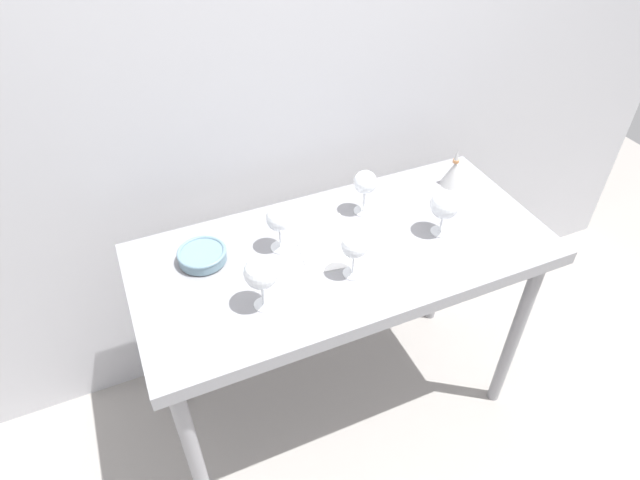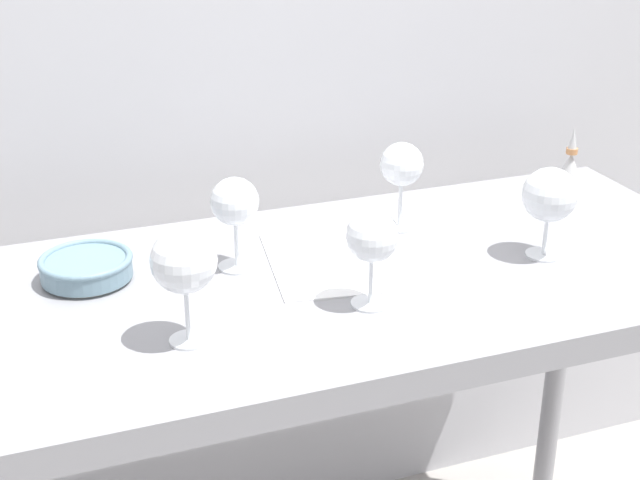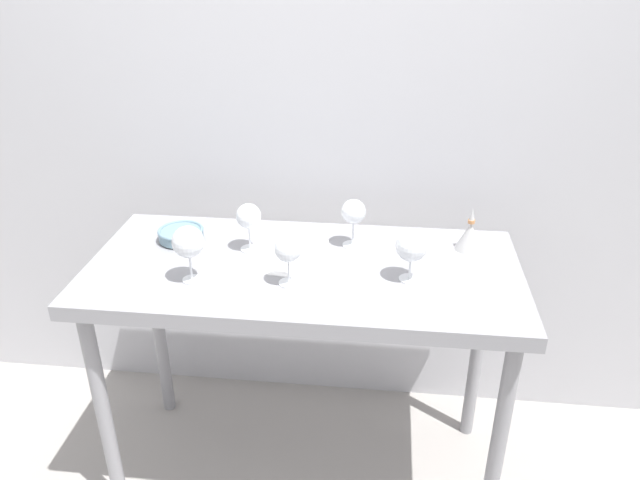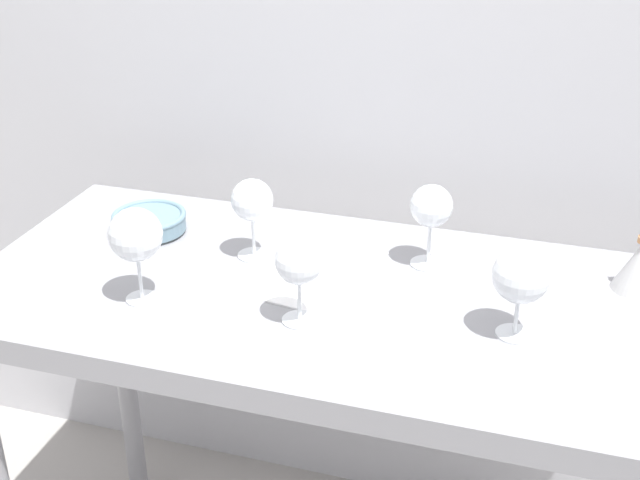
% 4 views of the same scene
% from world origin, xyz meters
% --- Properties ---
extents(ground_plane, '(6.00, 6.00, 0.00)m').
position_xyz_m(ground_plane, '(0.00, 0.00, 0.00)').
color(ground_plane, '#99948F').
extents(back_wall, '(3.80, 0.04, 2.60)m').
position_xyz_m(back_wall, '(0.00, 0.49, 1.30)').
color(back_wall, '#BCBCC2').
rests_on(back_wall, ground_plane).
extents(steel_counter, '(1.40, 0.65, 0.90)m').
position_xyz_m(steel_counter, '(0.00, -0.01, 0.79)').
color(steel_counter, gray).
rests_on(steel_counter, ground_plane).
extents(wine_glass_near_right, '(0.10, 0.10, 0.17)m').
position_xyz_m(wine_glass_near_right, '(0.34, -0.06, 1.01)').
color(wine_glass_near_right, white).
rests_on(wine_glass_near_right, steel_counter).
extents(wine_glass_far_left, '(0.08, 0.08, 0.17)m').
position_xyz_m(wine_glass_far_left, '(-0.19, 0.08, 1.02)').
color(wine_glass_far_left, white).
rests_on(wine_glass_far_left, steel_counter).
extents(wine_glass_far_right, '(0.08, 0.08, 0.17)m').
position_xyz_m(wine_glass_far_right, '(0.15, 0.15, 1.02)').
color(wine_glass_far_right, white).
rests_on(wine_glass_far_right, steel_counter).
extents(wine_glass_near_center, '(0.08, 0.08, 0.16)m').
position_xyz_m(wine_glass_near_center, '(-0.03, -0.12, 1.02)').
color(wine_glass_near_center, white).
rests_on(wine_glass_near_center, steel_counter).
extents(wine_glass_near_left, '(0.10, 0.10, 0.18)m').
position_xyz_m(wine_glass_near_left, '(-0.33, -0.14, 1.03)').
color(wine_glass_near_left, white).
rests_on(wine_glass_near_left, steel_counter).
extents(tasting_sheet_upper, '(0.22, 0.30, 0.00)m').
position_xyz_m(tasting_sheet_upper, '(-0.05, 0.05, 0.90)').
color(tasting_sheet_upper, white).
rests_on(tasting_sheet_upper, steel_counter).
extents(tasting_bowl, '(0.16, 0.16, 0.04)m').
position_xyz_m(tasting_bowl, '(-0.45, 0.12, 0.92)').
color(tasting_bowl, beige).
rests_on(tasting_bowl, steel_counter).
extents(decanter_funnel, '(0.09, 0.09, 0.15)m').
position_xyz_m(decanter_funnel, '(0.54, 0.17, 0.95)').
color(decanter_funnel, '#B7B7B7').
rests_on(decanter_funnel, steel_counter).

